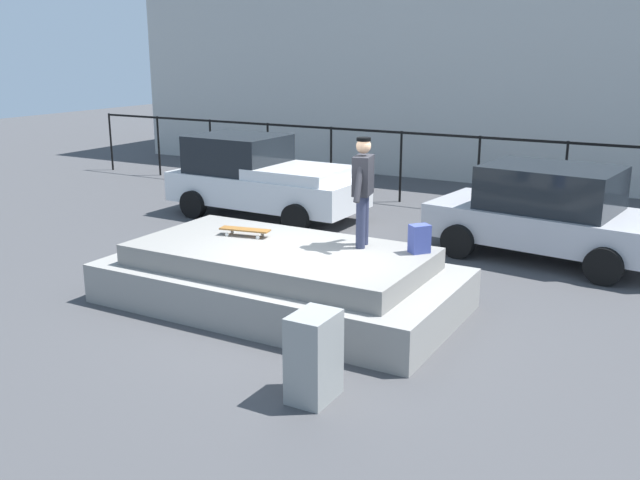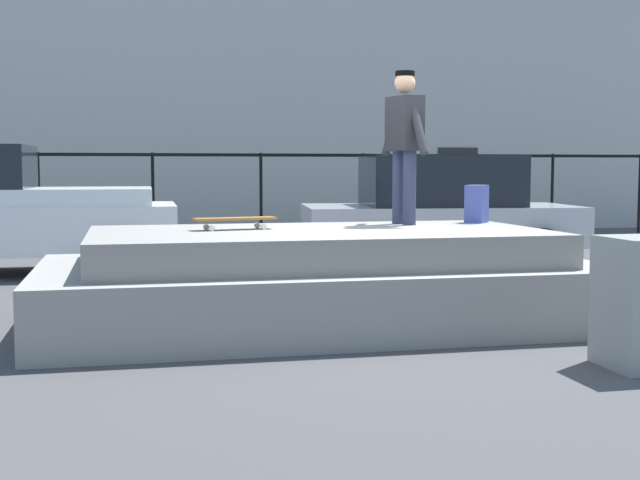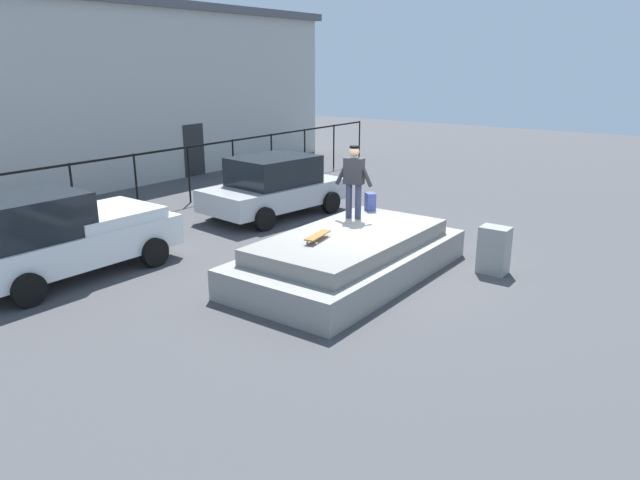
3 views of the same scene
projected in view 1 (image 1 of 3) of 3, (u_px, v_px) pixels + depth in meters
name	position (u px, v px, depth m)	size (l,w,h in m)	color
ground_plane	(312.00, 314.00, 10.43)	(60.00, 60.00, 0.00)	#424244
concrete_ledge	(280.00, 278.00, 10.75)	(5.37, 2.78, 0.92)	gray
skateboarder	(363.00, 185.00, 10.38)	(0.33, 0.88, 1.63)	#2D334C
skateboard	(245.00, 230.00, 11.16)	(0.84, 0.34, 0.12)	brown
backpack	(419.00, 239.00, 10.23)	(0.28, 0.20, 0.42)	#3F4C99
car_white_pickup_near	(261.00, 177.00, 16.32)	(4.57, 2.22, 1.85)	white
car_silver_sedan_mid	(549.00, 212.00, 13.07)	(4.45, 2.63, 1.72)	#B7B7BC
utility_box	(314.00, 357.00, 7.82)	(0.44, 0.60, 1.01)	gray
fence_row	(479.00, 159.00, 16.80)	(24.06, 0.06, 1.80)	black
warehouse_building	(553.00, 66.00, 22.64)	(27.06, 8.76, 6.44)	#B2B2AD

